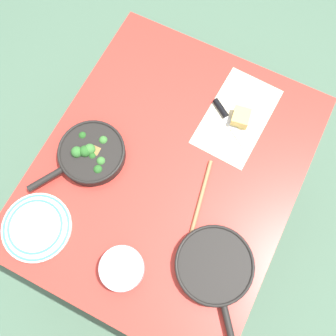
% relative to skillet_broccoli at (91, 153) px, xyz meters
% --- Properties ---
extents(ground_plane, '(14.00, 14.00, 0.00)m').
position_rel_skillet_broccoli_xyz_m(ground_plane, '(0.08, -0.29, -0.78)').
color(ground_plane, '#51755B').
extents(dining_table_red, '(1.17, 0.97, 0.75)m').
position_rel_skillet_broccoli_xyz_m(dining_table_red, '(0.08, -0.29, -0.11)').
color(dining_table_red, red).
rests_on(dining_table_red, ground_plane).
extents(skillet_broccoli, '(0.37, 0.28, 0.07)m').
position_rel_skillet_broccoli_xyz_m(skillet_broccoli, '(0.00, 0.00, 0.00)').
color(skillet_broccoli, black).
rests_on(skillet_broccoli, dining_table_red).
extents(skillet_eggs, '(0.36, 0.31, 0.05)m').
position_rel_skillet_broccoli_xyz_m(skillet_eggs, '(-0.17, -0.60, -0.01)').
color(skillet_eggs, black).
rests_on(skillet_eggs, dining_table_red).
extents(wooden_spoon, '(0.41, 0.10, 0.02)m').
position_rel_skillet_broccoli_xyz_m(wooden_spoon, '(-0.06, -0.47, -0.02)').
color(wooden_spoon, '#A87A4C').
rests_on(wooden_spoon, dining_table_red).
extents(parchment_sheet, '(0.41, 0.25, 0.00)m').
position_rel_skillet_broccoli_xyz_m(parchment_sheet, '(0.41, -0.44, -0.03)').
color(parchment_sheet, beige).
rests_on(parchment_sheet, dining_table_red).
extents(grater_knife, '(0.16, 0.22, 0.02)m').
position_rel_skillet_broccoli_xyz_m(grater_knife, '(0.38, -0.40, -0.02)').
color(grater_knife, silver).
rests_on(grater_knife, dining_table_red).
extents(cheese_block, '(0.08, 0.08, 0.05)m').
position_rel_skillet_broccoli_xyz_m(cheese_block, '(0.40, -0.45, -0.01)').
color(cheese_block, '#EACC66').
rests_on(cheese_block, dining_table_red).
extents(dinner_plate_stack, '(0.26, 0.26, 0.03)m').
position_rel_skillet_broccoli_xyz_m(dinner_plate_stack, '(-0.33, 0.04, -0.02)').
color(dinner_plate_stack, silver).
rests_on(dinner_plate_stack, dining_table_red).
extents(prep_bowl_steel, '(0.16, 0.16, 0.06)m').
position_rel_skillet_broccoli_xyz_m(prep_bowl_steel, '(-0.32, -0.31, -0.00)').
color(prep_bowl_steel, '#B7B7BC').
rests_on(prep_bowl_steel, dining_table_red).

